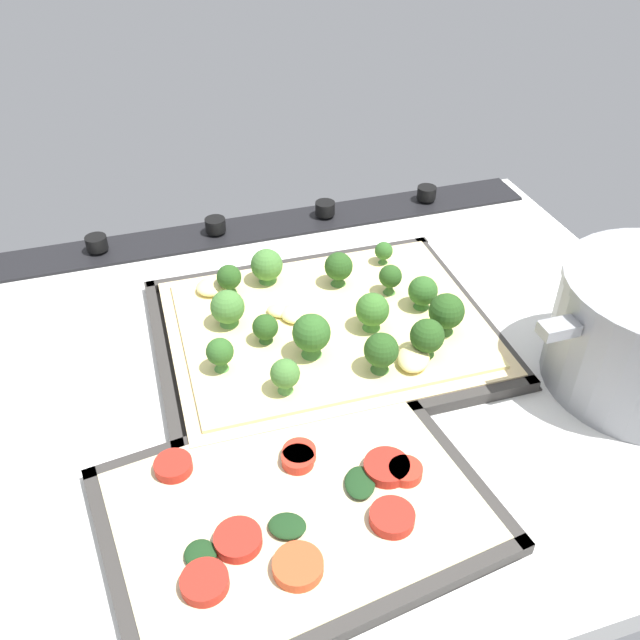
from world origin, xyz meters
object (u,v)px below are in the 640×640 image
(broccoli_pizza, at_px, (327,322))
(veggie_pizza_back, at_px, (297,508))
(baking_tray_back, at_px, (297,512))
(baking_tray_front, at_px, (324,334))

(broccoli_pizza, bearing_deg, veggie_pizza_back, 66.24)
(baking_tray_back, height_order, veggie_pizza_back, veggie_pizza_back)
(baking_tray_front, bearing_deg, broccoli_pizza, 139.37)
(baking_tray_front, relative_size, veggie_pizza_back, 1.19)
(baking_tray_back, distance_m, veggie_pizza_back, 0.01)
(baking_tray_front, xyz_separation_m, broccoli_pizza, (-0.00, 0.00, 0.02))
(baking_tray_front, height_order, broccoli_pizza, broccoli_pizza)
(baking_tray_back, bearing_deg, baking_tray_front, -113.14)
(baking_tray_back, relative_size, veggie_pizza_back, 1.09)
(baking_tray_front, relative_size, broccoli_pizza, 1.07)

